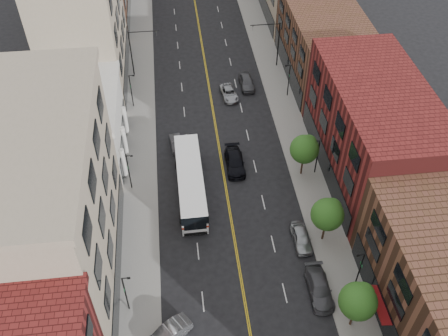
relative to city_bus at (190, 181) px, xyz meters
name	(u,v)px	position (x,y,z in m)	size (l,w,h in m)	color
sidewalk_left	(141,128)	(-5.87, 12.55, -1.88)	(4.00, 110.00, 0.15)	gray
sidewalk_right	(288,117)	(14.13, 12.55, -1.88)	(4.00, 110.00, 0.15)	gray
bldg_l_tanoffice	(49,213)	(-12.87, -9.45, 7.04)	(10.00, 22.00, 18.00)	gray
bldg_l_white	(79,128)	(-12.87, 8.55, 2.04)	(10.00, 14.00, 8.00)	silver
bldg_l_far_a	(83,23)	(-12.87, 25.55, 7.04)	(10.00, 20.00, 18.00)	gray
bldg_r_mid	(372,131)	(21.13, 1.55, 4.04)	(10.00, 22.00, 12.00)	#5D1918
bldg_r_far_a	(323,45)	(21.13, 22.55, 3.04)	(10.00, 20.00, 10.00)	brown
tree_r_1	(359,300)	(13.52, -18.38, 2.17)	(3.40, 3.40, 5.59)	black
tree_r_2	(328,213)	(13.52, -8.38, 2.17)	(3.40, 3.40, 5.59)	black
tree_r_3	(305,148)	(13.52, 1.62, 2.17)	(3.40, 3.40, 5.59)	black
lamp_l_1	(126,292)	(-6.82, -14.45, 1.01)	(0.81, 0.55, 5.05)	black
lamp_l_2	(129,170)	(-6.82, 1.55, 1.01)	(0.81, 0.55, 5.05)	black
lamp_l_3	(131,89)	(-6.82, 17.55, 1.01)	(0.81, 0.55, 5.05)	black
lamp_r_1	(360,268)	(15.08, -14.45, 1.01)	(0.81, 0.55, 5.05)	black
lamp_r_2	(317,155)	(15.08, 1.55, 1.01)	(0.81, 0.55, 5.05)	black
lamp_r_3	(289,79)	(15.08, 17.55, 1.01)	(0.81, 0.55, 5.05)	black
signal_mast_left	(135,48)	(-6.14, 25.55, 2.69)	(4.49, 0.18, 7.20)	black
signal_mast_right	(274,39)	(14.40, 25.55, 2.69)	(4.49, 0.18, 7.20)	black
city_bus	(190,181)	(0.00, 0.00, 0.00)	(3.26, 13.12, 3.36)	white
car_angle_b	(168,334)	(-3.27, -17.80, -1.21)	(1.59, 4.55, 1.50)	#989A9F
car_parked_mid	(319,288)	(11.39, -14.78, -1.19)	(2.13, 5.25, 1.52)	#47474C
car_parked_far	(301,238)	(11.06, -8.57, -1.22)	(1.74, 4.33, 1.48)	#A0A3A7
car_lane_behind	(176,143)	(-1.30, 8.33, -1.31)	(1.36, 3.90, 1.29)	#46454A
car_lane_a	(235,162)	(5.63, 3.76, -1.16)	(2.22, 5.46, 1.59)	black
car_lane_b	(229,93)	(6.76, 18.35, -1.32)	(2.11, 4.58, 1.27)	#A2A4A9
car_lane_c	(247,82)	(9.63, 20.58, -1.14)	(1.93, 4.79, 1.63)	#4C4D52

